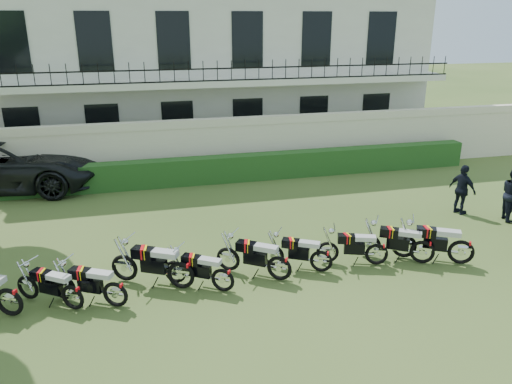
# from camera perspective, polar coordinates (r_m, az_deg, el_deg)

# --- Properties ---
(ground) EXTENTS (100.00, 100.00, 0.00)m
(ground) POSITION_cam_1_polar(r_m,az_deg,el_deg) (12.76, 2.66, -8.59)
(ground) COLOR #365120
(ground) RESTS_ON ground
(perimeter_wall) EXTENTS (30.00, 0.35, 2.30)m
(perimeter_wall) POSITION_cam_1_polar(r_m,az_deg,el_deg) (19.66, -3.90, 5.19)
(perimeter_wall) COLOR beige
(perimeter_wall) RESTS_ON ground
(hedge) EXTENTS (18.00, 0.60, 1.00)m
(hedge) POSITION_cam_1_polar(r_m,az_deg,el_deg) (19.28, -0.51, 2.87)
(hedge) COLOR #244619
(hedge) RESTS_ON ground
(building) EXTENTS (20.40, 9.60, 7.40)m
(building) POSITION_cam_1_polar(r_m,az_deg,el_deg) (25.06, -6.52, 14.07)
(building) COLOR silver
(building) RESTS_ON ground
(motorcycle_0) EXTENTS (1.86, 1.02, 1.11)m
(motorcycle_0) POSITION_cam_1_polar(r_m,az_deg,el_deg) (11.77, -26.47, -10.53)
(motorcycle_0) COLOR black
(motorcycle_0) RESTS_ON ground
(motorcycle_1) EXTENTS (1.53, 1.07, 0.97)m
(motorcycle_1) POSITION_cam_1_polar(r_m,az_deg,el_deg) (11.52, -20.29, -10.64)
(motorcycle_1) COLOR black
(motorcycle_1) RESTS_ON ground
(motorcycle_2) EXTENTS (1.68, 0.97, 1.01)m
(motorcycle_2) POSITION_cam_1_polar(r_m,az_deg,el_deg) (11.32, -15.83, -10.56)
(motorcycle_2) COLOR black
(motorcycle_2) RESTS_ON ground
(motorcycle_3) EXTENTS (1.90, 1.10, 1.14)m
(motorcycle_3) POSITION_cam_1_polar(r_m,az_deg,el_deg) (11.68, -8.61, -8.67)
(motorcycle_3) COLOR black
(motorcycle_3) RESTS_ON ground
(motorcycle_4) EXTENTS (1.55, 1.03, 0.97)m
(motorcycle_4) POSITION_cam_1_polar(r_m,az_deg,el_deg) (11.50, -3.82, -9.40)
(motorcycle_4) COLOR black
(motorcycle_4) RESTS_ON ground
(motorcycle_5) EXTENTS (1.66, 1.19, 1.06)m
(motorcycle_5) POSITION_cam_1_polar(r_m,az_deg,el_deg) (11.93, 2.70, -8.03)
(motorcycle_5) COLOR black
(motorcycle_5) RESTS_ON ground
(motorcycle_6) EXTENTS (1.59, 0.95, 0.97)m
(motorcycle_6) POSITION_cam_1_polar(r_m,az_deg,el_deg) (12.41, 7.49, -7.27)
(motorcycle_6) COLOR black
(motorcycle_6) RESTS_ON ground
(motorcycle_7) EXTENTS (1.74, 0.77, 0.99)m
(motorcycle_7) POSITION_cam_1_polar(r_m,az_deg,el_deg) (13.00, 13.68, -6.36)
(motorcycle_7) COLOR black
(motorcycle_7) RESTS_ON ground
(motorcycle_8) EXTENTS (1.71, 1.11, 1.06)m
(motorcycle_8) POSITION_cam_1_polar(r_m,az_deg,el_deg) (13.37, 18.53, -5.93)
(motorcycle_8) COLOR black
(motorcycle_8) RESTS_ON ground
(motorcycle_9) EXTENTS (1.83, 1.09, 1.12)m
(motorcycle_9) POSITION_cam_1_polar(r_m,az_deg,el_deg) (13.67, 22.48, -5.76)
(motorcycle_9) COLOR black
(motorcycle_9) RESTS_ON ground
(suv) EXTENTS (7.25, 4.02, 1.92)m
(suv) POSITION_cam_1_polar(r_m,az_deg,el_deg) (20.21, -26.78, 2.89)
(suv) COLOR black
(suv) RESTS_ON ground
(officer_5) EXTENTS (0.67, 1.02, 1.61)m
(officer_5) POSITION_cam_1_polar(r_m,az_deg,el_deg) (17.10, 22.52, 0.24)
(officer_5) COLOR black
(officer_5) RESTS_ON ground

